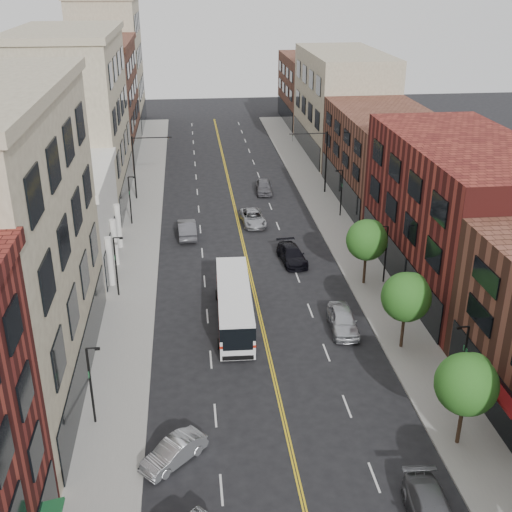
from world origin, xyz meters
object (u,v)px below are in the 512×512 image
object	(u,v)px
car_lane_behind	(187,229)
city_bus	(234,302)
car_angle_b	(174,452)
car_lane_a	(292,255)
car_lane_b	(253,218)
car_lane_c	(264,187)
car_parked_far	(343,320)

from	to	relation	value
car_lane_behind	city_bus	bearing A→B (deg)	98.54
car_angle_b	car_lane_a	distance (m)	26.85
car_lane_b	car_lane_c	xyz separation A→B (m)	(2.35, 9.99, 0.07)
car_lane_a	car_lane_c	xyz separation A→B (m)	(-0.16, 19.77, 0.05)
car_angle_b	car_lane_b	size ratio (longest dim) A/B	0.78
car_lane_c	car_angle_b	bearing A→B (deg)	-99.73
car_angle_b	car_parked_far	size ratio (longest dim) A/B	0.82
car_parked_far	car_lane_behind	bearing A→B (deg)	122.98
city_bus	car_lane_c	bearing A→B (deg)	80.83
city_bus	car_lane_behind	size ratio (longest dim) A/B	2.25
car_lane_a	car_lane_b	distance (m)	10.09
city_bus	car_lane_behind	world-z (taller)	city_bus
car_parked_far	car_lane_b	xyz separation A→B (m)	(-4.30, 21.97, -0.12)
city_bus	car_lane_c	xyz separation A→B (m)	(5.85, 29.94, -0.89)
car_parked_far	car_lane_behind	distance (m)	22.32
city_bus	car_lane_behind	bearing A→B (deg)	102.77
city_bus	car_lane_c	world-z (taller)	city_bus
car_lane_behind	car_angle_b	bearing A→B (deg)	85.74
car_angle_b	car_lane_c	size ratio (longest dim) A/B	0.88
car_parked_far	car_lane_a	size ratio (longest dim) A/B	0.97
car_angle_b	car_lane_c	bearing A→B (deg)	124.02
car_parked_far	car_lane_c	world-z (taller)	car_parked_far
city_bus	car_lane_behind	xyz separation A→B (m)	(-3.33, 17.33, -0.84)
car_lane_b	car_parked_far	bearing A→B (deg)	-82.64
car_angle_b	car_lane_b	xyz separation A→B (m)	(7.91, 34.53, 0.05)
car_lane_behind	car_lane_a	size ratio (longest dim) A/B	1.00
city_bus	car_lane_b	distance (m)	20.28
car_lane_behind	car_lane_c	bearing A→B (deg)	-128.39
city_bus	car_lane_behind	distance (m)	17.66
city_bus	car_parked_far	size ratio (longest dim) A/B	2.33
car_lane_b	car_lane_c	world-z (taller)	car_lane_c
car_lane_a	car_lane_behind	bearing A→B (deg)	136.41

